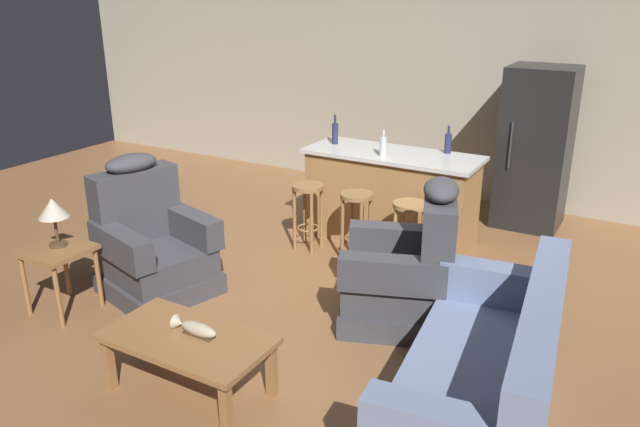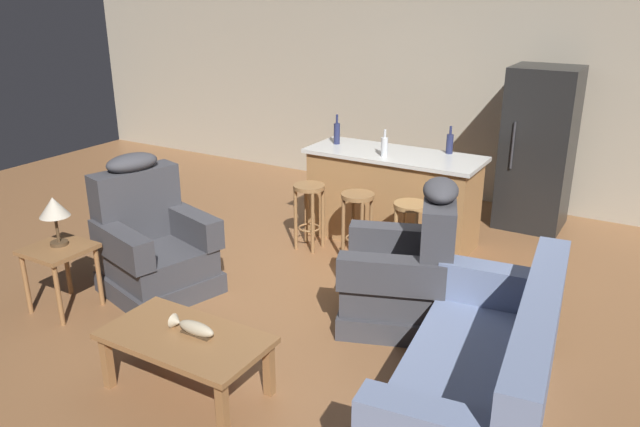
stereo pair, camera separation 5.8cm
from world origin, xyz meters
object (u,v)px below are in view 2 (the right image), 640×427
object	(u,v)px
bar_stool_middle	(357,214)
bottle_tall_green	(337,133)
coffee_table	(185,343)
fish_figurine	(192,327)
bottle_short_amber	(384,146)
bar_stool_left	(309,205)
bar_stool_right	(410,224)
recliner_near_island	(407,273)
refrigerator	(538,149)
end_table	(60,258)
recliner_near_lamp	(152,245)
kitchen_island	(392,197)
bottle_wine_dark	(450,143)
couch	(484,380)
table_lamp	(54,209)

from	to	relation	value
bar_stool_middle	bottle_tall_green	size ratio (longest dim) A/B	2.14
coffee_table	fish_figurine	xyz separation A→B (m)	(0.03, 0.05, 0.10)
bottle_short_amber	bar_stool_left	bearing A→B (deg)	-142.79
bar_stool_middle	bar_stool_right	xyz separation A→B (m)	(0.55, 0.00, 0.00)
bottle_short_amber	recliner_near_island	bearing A→B (deg)	-57.78
fish_figurine	bottle_tall_green	size ratio (longest dim) A/B	1.07
fish_figurine	refrigerator	world-z (taller)	refrigerator
end_table	bottle_short_amber	xyz separation A→B (m)	(1.68, 2.59, 0.59)
recliner_near_lamp	bar_stool_right	size ratio (longest dim) A/B	1.76
kitchen_island	bar_stool_middle	world-z (taller)	kitchen_island
bottle_short_amber	bottle_wine_dark	bearing A→B (deg)	40.17
bottle_short_amber	bottle_wine_dark	world-z (taller)	bottle_wine_dark
couch	bar_stool_middle	xyz separation A→B (m)	(-1.81, 1.85, 0.13)
refrigerator	bottle_short_amber	world-z (taller)	refrigerator
recliner_near_island	bar_stool_middle	world-z (taller)	recliner_near_island
bar_stool_left	bar_stool_right	size ratio (longest dim) A/B	1.00
table_lamp	end_table	bearing A→B (deg)	-55.45
couch	table_lamp	world-z (taller)	table_lamp
coffee_table	end_table	distance (m)	1.68
bar_stool_left	bottle_tall_green	size ratio (longest dim) A/B	2.14
kitchen_island	bar_stool_left	xyz separation A→B (m)	(-0.63, -0.63, -0.01)
recliner_near_island	kitchen_island	xyz separation A→B (m)	(-0.80, 1.50, 0.06)
recliner_near_lamp	end_table	distance (m)	0.76
bar_stool_right	recliner_near_island	bearing A→B (deg)	-68.61
couch	recliner_near_island	xyz separation A→B (m)	(-0.92, 0.98, 0.08)
table_lamp	coffee_table	bearing A→B (deg)	-12.47
bar_stool_right	refrigerator	bearing A→B (deg)	68.91
kitchen_island	bar_stool_right	bearing A→B (deg)	-53.76
fish_figurine	kitchen_island	distance (m)	3.05
table_lamp	bar_stool_middle	world-z (taller)	table_lamp
bar_stool_right	bottle_tall_green	size ratio (longest dim) A/B	2.14
coffee_table	bottle_short_amber	distance (m)	3.00
end_table	bar_stool_right	size ratio (longest dim) A/B	0.82
kitchen_island	bottle_tall_green	size ratio (longest dim) A/B	5.67
table_lamp	recliner_near_lamp	bearing A→B (deg)	56.79
bar_stool_left	bottle_short_amber	distance (m)	0.95
recliner_near_island	kitchen_island	bearing A→B (deg)	-81.73
kitchen_island	bar_stool_right	world-z (taller)	kitchen_island
recliner_near_lamp	bottle_wine_dark	size ratio (longest dim) A/B	4.28
table_lamp	recliner_near_island	bearing A→B (deg)	25.73
end_table	kitchen_island	world-z (taller)	kitchen_island
recliner_near_lamp	bar_stool_right	distance (m)	2.33
refrigerator	bottle_tall_green	xyz separation A→B (m)	(-1.86, -1.16, 0.19)
bar_stool_left	bottle_short_amber	size ratio (longest dim) A/B	2.51
recliner_near_island	bar_stool_right	world-z (taller)	recliner_near_island
recliner_near_lamp	kitchen_island	bearing A→B (deg)	73.69
recliner_near_lamp	recliner_near_island	xyz separation A→B (m)	(2.14, 0.61, 0.00)
bottle_wine_dark	recliner_near_island	bearing A→B (deg)	-79.82
fish_figurine	couch	distance (m)	1.86
refrigerator	table_lamp	bearing A→B (deg)	-126.54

